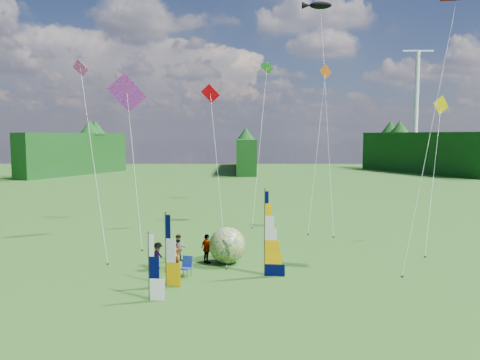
{
  "coord_description": "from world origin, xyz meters",
  "views": [
    {
      "loc": [
        -0.88,
        -22.57,
        8.04
      ],
      "look_at": [
        -1.0,
        4.0,
        5.5
      ],
      "focal_mm": 35.0,
      "sensor_mm": 36.0,
      "label": 1
    }
  ],
  "objects_px": {
    "spectator_c": "(158,256)",
    "feather_banner_main": "(265,234)",
    "spectator_b": "(179,248)",
    "side_banner_far": "(149,267)",
    "bol_inflatable": "(227,245)",
    "kite_whale": "(326,99)",
    "spectator_a": "(175,257)",
    "spectator_d": "(207,249)",
    "camp_chair": "(185,267)",
    "side_banner_left": "(166,250)"
  },
  "relations": [
    {
      "from": "spectator_a",
      "to": "spectator_b",
      "type": "distance_m",
      "value": 2.12
    },
    {
      "from": "spectator_b",
      "to": "feather_banner_main",
      "type": "bearing_deg",
      "value": -34.59
    },
    {
      "from": "bol_inflatable",
      "to": "spectator_b",
      "type": "relative_size",
      "value": 1.33
    },
    {
      "from": "side_banner_far",
      "to": "spectator_a",
      "type": "relative_size",
      "value": 1.99
    },
    {
      "from": "spectator_b",
      "to": "kite_whale",
      "type": "bearing_deg",
      "value": 44.85
    },
    {
      "from": "spectator_b",
      "to": "spectator_c",
      "type": "distance_m",
      "value": 2.09
    },
    {
      "from": "side_banner_far",
      "to": "kite_whale",
      "type": "bearing_deg",
      "value": 65.63
    },
    {
      "from": "feather_banner_main",
      "to": "spectator_d",
      "type": "xyz_separation_m",
      "value": [
        -3.51,
        2.65,
        -1.52
      ]
    },
    {
      "from": "feather_banner_main",
      "to": "camp_chair",
      "type": "relative_size",
      "value": 4.23
    },
    {
      "from": "bol_inflatable",
      "to": "spectator_c",
      "type": "xyz_separation_m",
      "value": [
        -4.13,
        -1.35,
        -0.33
      ]
    },
    {
      "from": "spectator_d",
      "to": "camp_chair",
      "type": "bearing_deg",
      "value": 121.27
    },
    {
      "from": "bol_inflatable",
      "to": "spectator_d",
      "type": "distance_m",
      "value": 1.3
    },
    {
      "from": "spectator_c",
      "to": "spectator_d",
      "type": "height_order",
      "value": "spectator_d"
    },
    {
      "from": "side_banner_far",
      "to": "spectator_a",
      "type": "distance_m",
      "value": 5.14
    },
    {
      "from": "feather_banner_main",
      "to": "side_banner_left",
      "type": "bearing_deg",
      "value": -155.76
    },
    {
      "from": "spectator_b",
      "to": "camp_chair",
      "type": "xyz_separation_m",
      "value": [
        0.79,
        -3.3,
        -0.29
      ]
    },
    {
      "from": "feather_banner_main",
      "to": "bol_inflatable",
      "type": "height_order",
      "value": "feather_banner_main"
    },
    {
      "from": "spectator_a",
      "to": "spectator_d",
      "type": "relative_size",
      "value": 0.89
    },
    {
      "from": "bol_inflatable",
      "to": "spectator_b",
      "type": "xyz_separation_m",
      "value": [
        -3.09,
        0.47,
        -0.29
      ]
    },
    {
      "from": "spectator_b",
      "to": "kite_whale",
      "type": "height_order",
      "value": "kite_whale"
    },
    {
      "from": "side_banner_far",
      "to": "bol_inflatable",
      "type": "xyz_separation_m",
      "value": [
        3.6,
        6.7,
        -0.49
      ]
    },
    {
      "from": "side_banner_far",
      "to": "kite_whale",
      "type": "relative_size",
      "value": 0.15
    },
    {
      "from": "spectator_a",
      "to": "kite_whale",
      "type": "bearing_deg",
      "value": 27.89
    },
    {
      "from": "side_banner_left",
      "to": "spectator_c",
      "type": "xyz_separation_m",
      "value": [
        -0.99,
        3.07,
        -1.11
      ]
    },
    {
      "from": "feather_banner_main",
      "to": "side_banner_left",
      "type": "height_order",
      "value": "feather_banner_main"
    },
    {
      "from": "bol_inflatable",
      "to": "spectator_b",
      "type": "distance_m",
      "value": 3.14
    },
    {
      "from": "feather_banner_main",
      "to": "spectator_b",
      "type": "relative_size",
      "value": 2.83
    },
    {
      "from": "bol_inflatable",
      "to": "spectator_d",
      "type": "bearing_deg",
      "value": -178.73
    },
    {
      "from": "feather_banner_main",
      "to": "spectator_d",
      "type": "height_order",
      "value": "feather_banner_main"
    },
    {
      "from": "spectator_d",
      "to": "kite_whale",
      "type": "distance_m",
      "value": 19.9
    },
    {
      "from": "spectator_d",
      "to": "kite_whale",
      "type": "height_order",
      "value": "kite_whale"
    },
    {
      "from": "feather_banner_main",
      "to": "kite_whale",
      "type": "bearing_deg",
      "value": 75.21
    },
    {
      "from": "bol_inflatable",
      "to": "spectator_d",
      "type": "xyz_separation_m",
      "value": [
        -1.28,
        -0.03,
        -0.22
      ]
    },
    {
      "from": "feather_banner_main",
      "to": "spectator_b",
      "type": "xyz_separation_m",
      "value": [
        -5.32,
        3.14,
        -1.59
      ]
    },
    {
      "from": "camp_chair",
      "to": "kite_whale",
      "type": "height_order",
      "value": "kite_whale"
    },
    {
      "from": "spectator_a",
      "to": "spectator_c",
      "type": "bearing_deg",
      "value": 138.96
    },
    {
      "from": "spectator_c",
      "to": "feather_banner_main",
      "type": "bearing_deg",
      "value": -90.62
    },
    {
      "from": "bol_inflatable",
      "to": "spectator_b",
      "type": "height_order",
      "value": "bol_inflatable"
    },
    {
      "from": "side_banner_far",
      "to": "bol_inflatable",
      "type": "height_order",
      "value": "side_banner_far"
    },
    {
      "from": "feather_banner_main",
      "to": "camp_chair",
      "type": "xyz_separation_m",
      "value": [
        -4.53,
        -0.16,
        -1.87
      ]
    },
    {
      "from": "side_banner_far",
      "to": "spectator_a",
      "type": "xyz_separation_m",
      "value": [
        0.54,
        5.04,
        -0.82
      ]
    },
    {
      "from": "bol_inflatable",
      "to": "camp_chair",
      "type": "xyz_separation_m",
      "value": [
        -2.3,
        -2.84,
        -0.57
      ]
    },
    {
      "from": "feather_banner_main",
      "to": "camp_chair",
      "type": "distance_m",
      "value": 4.9
    },
    {
      "from": "feather_banner_main",
      "to": "spectator_a",
      "type": "height_order",
      "value": "feather_banner_main"
    },
    {
      "from": "side_banner_far",
      "to": "camp_chair",
      "type": "height_order",
      "value": "side_banner_far"
    },
    {
      "from": "side_banner_left",
      "to": "spectator_a",
      "type": "xyz_separation_m",
      "value": [
        0.07,
        2.77,
        -1.1
      ]
    },
    {
      "from": "side_banner_far",
      "to": "spectator_d",
      "type": "bearing_deg",
      "value": 77.13
    },
    {
      "from": "feather_banner_main",
      "to": "kite_whale",
      "type": "height_order",
      "value": "kite_whale"
    },
    {
      "from": "side_banner_left",
      "to": "spectator_c",
      "type": "relative_size",
      "value": 2.36
    },
    {
      "from": "feather_banner_main",
      "to": "side_banner_far",
      "type": "distance_m",
      "value": 7.12
    }
  ]
}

